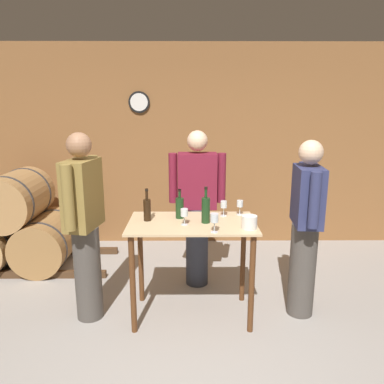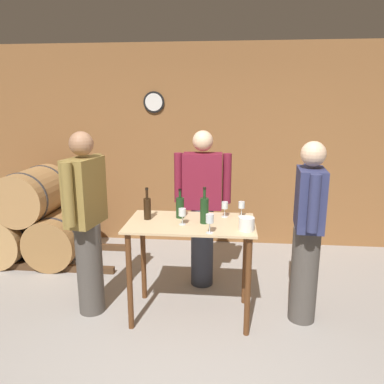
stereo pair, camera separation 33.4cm
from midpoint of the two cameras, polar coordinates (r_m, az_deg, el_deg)
ground_plane at (r=3.21m, az=-1.59°, el=-23.83°), size 14.00×14.00×0.00m
back_wall at (r=5.13m, az=-1.12°, el=6.89°), size 8.40×0.08×2.70m
barrel_rack at (r=5.02m, az=-26.59°, el=-4.93°), size 2.18×0.86×1.17m
tasting_table at (r=3.38m, az=-2.85°, el=-7.59°), size 1.13×0.65×0.91m
wine_bottle_far_left at (r=3.37m, az=-9.69°, el=-2.57°), size 0.07×0.07×0.29m
wine_bottle_left at (r=3.41m, az=-4.70°, el=-2.37°), size 0.08×0.08×0.27m
wine_bottle_center at (r=3.26m, az=-0.82°, el=-2.70°), size 0.07×0.07×0.32m
wine_glass_near_left at (r=3.22m, az=-4.16°, el=-3.28°), size 0.06×0.06×0.14m
wine_glass_near_center at (r=3.02m, az=0.28°, el=-4.13°), size 0.07×0.07×0.16m
wine_glass_near_right at (r=3.46m, az=2.11°, el=-2.05°), size 0.06×0.06×0.14m
wine_glass_far_side at (r=3.50m, az=4.62°, el=-1.93°), size 0.06×0.06×0.14m
ice_bucket at (r=3.15m, az=5.75°, el=-4.63°), size 0.13×0.13×0.11m
person_host at (r=3.47m, az=-18.77°, el=-4.71°), size 0.29×0.58×1.70m
person_visitor_with_scarf at (r=3.46m, az=14.29°, el=-5.12°), size 0.25×0.59×1.63m
person_visitor_bearded at (r=3.93m, az=-1.64°, el=-2.16°), size 0.59×0.24×1.67m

